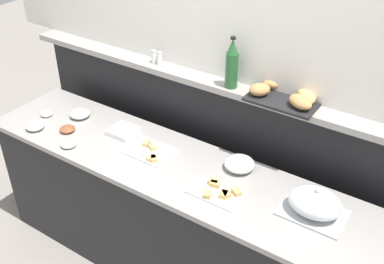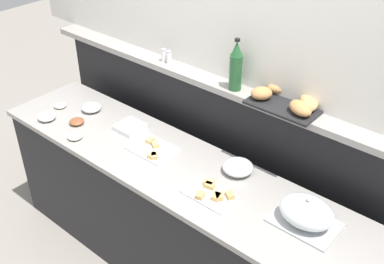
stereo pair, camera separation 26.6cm
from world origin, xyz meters
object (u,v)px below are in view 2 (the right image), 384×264
sandwich_platter_rear (153,149)px  wine_bottle_green (236,67)px  pepper_shaker (169,57)px  serving_cloche (306,213)px  salt_shaker (164,55)px  condiment_bowl_dark (60,106)px  bread_basket (290,101)px  napkin_stack (130,127)px  condiment_bowl_red (77,122)px  condiment_bowl_cream (75,136)px  glass_bowl_medium (91,108)px  sandwich_platter_front (211,193)px  glass_bowl_small (238,167)px  glass_bowl_large (47,117)px

sandwich_platter_rear → wine_bottle_green: (0.34, 0.37, 0.54)m
pepper_shaker → wine_bottle_green: bearing=-1.9°
serving_cloche → salt_shaker: size_ratio=3.91×
condiment_bowl_dark → bread_basket: bread_basket is taller
napkin_stack → pepper_shaker: 0.54m
condiment_bowl_red → salt_shaker: (0.37, 0.50, 0.43)m
condiment_bowl_cream → salt_shaker: 0.79m
sandwich_platter_rear → glass_bowl_medium: glass_bowl_medium is taller
glass_bowl_medium → condiment_bowl_red: size_ratio=1.38×
sandwich_platter_front → condiment_bowl_dark: (-1.44, 0.05, 0.00)m
wine_bottle_green → napkin_stack: bearing=-154.9°
condiment_bowl_cream → condiment_bowl_dark: (-0.41, 0.18, -0.00)m
condiment_bowl_dark → napkin_stack: bearing=11.4°
glass_bowl_small → pepper_shaker: 0.87m
sandwich_platter_front → glass_bowl_medium: 1.24m
sandwich_platter_front → glass_bowl_small: size_ratio=1.64×
sandwich_platter_front → condiment_bowl_dark: sandwich_platter_front is taller
pepper_shaker → sandwich_platter_rear: bearing=-62.7°
sandwich_platter_front → condiment_bowl_red: same height
salt_shaker → wine_bottle_green: bearing=-1.7°
condiment_bowl_cream → condiment_bowl_red: (-0.14, 0.12, 0.00)m
condiment_bowl_dark → bread_basket: 1.70m
sandwich_platter_rear → glass_bowl_large: 0.84m
condiment_bowl_dark → wine_bottle_green: wine_bottle_green is taller
sandwich_platter_front → bread_basket: size_ratio=0.72×
serving_cloche → glass_bowl_large: (-1.87, -0.25, -0.05)m
condiment_bowl_cream → napkin_stack: same height
condiment_bowl_dark → bread_basket: (1.59, 0.44, 0.42)m
condiment_bowl_cream → pepper_shaker: pepper_shaker is taller
glass_bowl_large → glass_bowl_small: (1.35, 0.37, 0.01)m
glass_bowl_large → pepper_shaker: pepper_shaker is taller
bread_basket → glass_bowl_medium: bearing=-166.9°
pepper_shaker → bread_basket: 0.90m
bread_basket → salt_shaker: bearing=-179.9°
wine_bottle_green → pepper_shaker: wine_bottle_green is taller
serving_cloche → salt_shaker: salt_shaker is taller
condiment_bowl_dark → glass_bowl_medium: bearing=28.8°
salt_shaker → pepper_shaker: same height
salt_shaker → condiment_bowl_cream: bearing=-110.8°
sandwich_platter_rear → wine_bottle_green: size_ratio=0.91×
wine_bottle_green → salt_shaker: size_ratio=3.63×
condiment_bowl_dark → pepper_shaker: bearing=32.2°
glass_bowl_medium → napkin_stack: size_ratio=0.82×
serving_cloche → glass_bowl_small: size_ratio=1.87×
glass_bowl_small → bread_basket: bread_basket is taller
condiment_bowl_red → glass_bowl_medium: bearing=108.8°
condiment_bowl_dark → salt_shaker: size_ratio=0.99×
sandwich_platter_rear → glass_bowl_small: bearing=16.9°
sandwich_platter_front → glass_bowl_medium: (-1.22, 0.17, 0.01)m
glass_bowl_large → glass_bowl_small: bearing=15.4°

